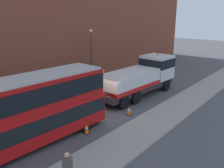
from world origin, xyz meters
TOP-DOWN VIEW (x-y plane):
  - ground_plane at (0.00, 0.00)m, footprint 120.00×120.00m
  - near_kerb at (0.00, -4.20)m, footprint 60.00×2.80m
  - building_facade at (0.00, 8.86)m, footprint 60.00×1.50m
  - recovery_tow_truck at (5.86, 0.04)m, footprint 10.20×3.10m
  - double_decker_bus at (-6.38, 0.06)m, footprint 11.14×3.11m
  - traffic_cone_near_bus at (-2.86, -1.56)m, footprint 0.36×0.36m
  - traffic_cone_midway at (1.27, -1.95)m, footprint 0.36×0.36m
  - street_lamp at (6.12, 6.67)m, footprint 0.36×0.36m

SIDE VIEW (x-z plane):
  - ground_plane at x=0.00m, z-range 0.00..0.00m
  - near_kerb at x=0.00m, z-range 0.00..0.15m
  - traffic_cone_near_bus at x=-2.86m, z-range -0.02..0.70m
  - traffic_cone_midway at x=1.27m, z-range -0.02..0.70m
  - recovery_tow_truck at x=5.86m, z-range -0.08..3.59m
  - double_decker_bus at x=-6.38m, z-range 0.20..4.26m
  - street_lamp at x=6.12m, z-range 0.56..6.39m
  - building_facade at x=0.00m, z-range 0.07..16.07m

